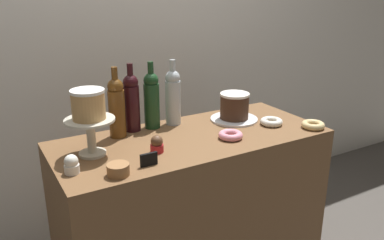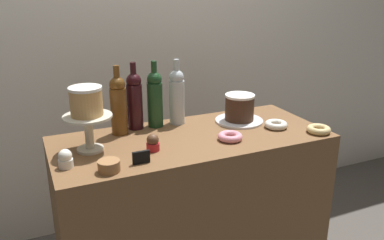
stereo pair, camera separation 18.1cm
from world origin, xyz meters
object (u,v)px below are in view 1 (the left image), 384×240
wine_bottle_amber (117,107)px  donut_sugar (271,122)px  white_layer_cake (88,104)px  wine_bottle_clear (173,96)px  donut_pink (231,135)px  wine_bottle_green (152,99)px  cake_stand_pedestal (91,131)px  cupcake_chocolate (157,144)px  price_sign_chalkboard (149,159)px  cupcake_vanilla (71,165)px  wine_bottle_dark_red (132,102)px  cookie_stack (118,170)px  chocolate_round_cake (234,106)px  donut_glazed (313,125)px

wine_bottle_amber → donut_sugar: size_ratio=2.91×
white_layer_cake → wine_bottle_clear: size_ratio=0.41×
wine_bottle_amber → donut_pink: size_ratio=2.91×
wine_bottle_green → cake_stand_pedestal: bearing=-153.3°
cupcake_chocolate → price_sign_chalkboard: cupcake_chocolate is taller
white_layer_cake → wine_bottle_green: bearing=26.7°
wine_bottle_clear → wine_bottle_green: bearing=178.0°
cupcake_vanilla → wine_bottle_clear: bearing=27.4°
wine_bottle_dark_red → price_sign_chalkboard: 0.43m
white_layer_cake → wine_bottle_dark_red: wine_bottle_dark_red is taller
cupcake_chocolate → cookie_stack: size_ratio=0.88×
white_layer_cake → wine_bottle_clear: wine_bottle_clear is taller
cake_stand_pedestal → wine_bottle_amber: size_ratio=0.62×
wine_bottle_amber → wine_bottle_dark_red: bearing=25.2°
cake_stand_pedestal → wine_bottle_clear: (0.47, 0.17, 0.04)m
donut_sugar → price_sign_chalkboard: price_sign_chalkboard is taller
chocolate_round_cake → price_sign_chalkboard: size_ratio=2.14×
cupcake_chocolate → price_sign_chalkboard: (-0.08, -0.10, -0.01)m
wine_bottle_clear → donut_glazed: size_ratio=2.91×
wine_bottle_amber → donut_sugar: wine_bottle_amber is taller
donut_pink → donut_glazed: bearing=-11.8°
chocolate_round_cake → wine_bottle_dark_red: (-0.51, 0.12, 0.07)m
white_layer_cake → wine_bottle_amber: bearing=41.4°
wine_bottle_amber → cupcake_chocolate: wine_bottle_amber is taller
chocolate_round_cake → donut_pink: bearing=-129.3°
wine_bottle_dark_red → donut_glazed: (0.77, -0.41, -0.13)m
donut_sugar → donut_glazed: bearing=-43.7°
donut_glazed → cake_stand_pedestal: bearing=167.6°
wine_bottle_clear → cupcake_vanilla: wine_bottle_clear is taller
wine_bottle_amber → donut_pink: (0.43, -0.28, -0.13)m
cake_stand_pedestal → white_layer_cake: 0.11m
wine_bottle_amber → cupcake_chocolate: size_ratio=4.38×
cake_stand_pedestal → donut_sugar: 0.89m
cupcake_chocolate → donut_pink: cupcake_chocolate is taller
wine_bottle_amber → cupcake_chocolate: bearing=-73.0°
wine_bottle_amber → wine_bottle_green: size_ratio=1.00×
cake_stand_pedestal → price_sign_chalkboard: size_ratio=2.90×
white_layer_cake → donut_sugar: size_ratio=1.20×
donut_sugar → cookie_stack: cookie_stack is taller
chocolate_round_cake → price_sign_chalkboard: (-0.61, -0.28, -0.05)m
chocolate_round_cake → wine_bottle_clear: 0.32m
white_layer_cake → cookie_stack: (0.03, -0.23, -0.20)m
chocolate_round_cake → wine_bottle_green: size_ratio=0.46×
donut_glazed → price_sign_chalkboard: 0.87m
wine_bottle_green → donut_glazed: size_ratio=2.91×
white_layer_cake → chocolate_round_cake: (0.77, 0.07, -0.14)m
donut_pink → wine_bottle_green: bearing=128.1°
cupcake_vanilla → donut_glazed: cupcake_vanilla is taller
cupcake_vanilla → donut_sugar: (1.00, 0.04, -0.02)m
white_layer_cake → price_sign_chalkboard: white_layer_cake is taller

